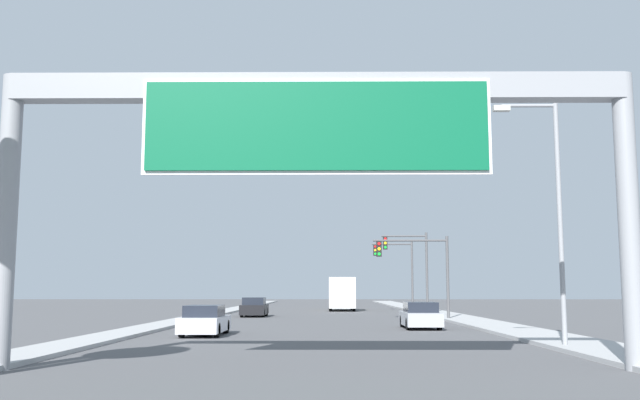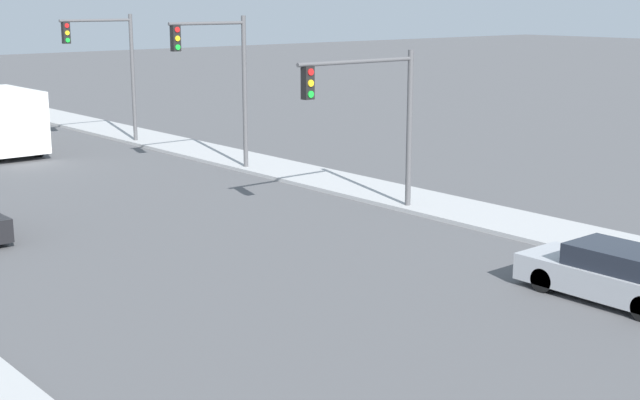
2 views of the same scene
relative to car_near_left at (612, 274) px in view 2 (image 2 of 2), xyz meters
The scene contains 5 objects.
sidewalk_right 22.70m from the car_near_left, 79.21° to the left, with size 3.00×120.00×0.15m.
car_near_left is the anchor object (origin of this frame).
traffic_light_near_intersection 10.90m from the car_near_left, 81.63° to the left, with size 5.15×0.32×5.68m.
traffic_light_mid_block 20.75m from the car_near_left, 83.99° to the left, with size 3.78×0.32×6.72m.
traffic_light_far_intersection 30.60m from the car_near_left, 86.08° to the left, with size 3.94×0.32×6.68m.
Camera 2 is at (-14.06, 26.15, 7.35)m, focal length 50.00 mm.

